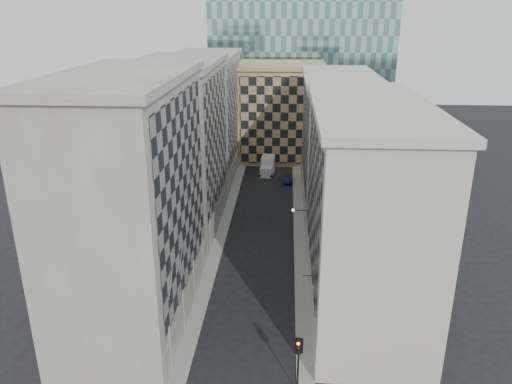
% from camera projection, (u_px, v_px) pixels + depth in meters
% --- Properties ---
extents(sidewalk_west, '(1.50, 100.00, 0.15)m').
position_uv_depth(sidewalk_west, '(222.00, 233.00, 67.62)').
color(sidewalk_west, gray).
rests_on(sidewalk_west, ground).
extents(sidewalk_east, '(1.50, 100.00, 0.15)m').
position_uv_depth(sidewalk_east, '(299.00, 235.00, 67.00)').
color(sidewalk_east, gray).
rests_on(sidewalk_east, ground).
extents(bldg_left_a, '(10.80, 22.80, 23.70)m').
position_uv_depth(bldg_left_a, '(132.00, 203.00, 46.10)').
color(bldg_left_a, gray).
rests_on(bldg_left_a, ground).
extents(bldg_left_b, '(10.80, 22.80, 22.70)m').
position_uv_depth(bldg_left_b, '(181.00, 147.00, 66.86)').
color(bldg_left_b, gray).
rests_on(bldg_left_b, ground).
extents(bldg_left_c, '(10.80, 22.80, 21.70)m').
position_uv_depth(bldg_left_c, '(207.00, 117.00, 87.62)').
color(bldg_left_c, gray).
rests_on(bldg_left_c, ground).
extents(bldg_right_a, '(10.80, 26.80, 20.70)m').
position_uv_depth(bldg_right_a, '(363.00, 208.00, 49.07)').
color(bldg_right_a, beige).
rests_on(bldg_right_a, ground).
extents(bldg_right_b, '(10.80, 28.80, 19.70)m').
position_uv_depth(bldg_right_b, '(338.00, 143.00, 74.50)').
color(bldg_right_b, beige).
rests_on(bldg_right_b, ground).
extents(tan_block, '(16.80, 14.80, 18.80)m').
position_uv_depth(tan_block, '(281.00, 111.00, 99.41)').
color(tan_block, '#9E8A53').
rests_on(tan_block, ground).
extents(church_tower, '(7.20, 7.20, 51.50)m').
position_uv_depth(church_tower, '(274.00, 17.00, 106.65)').
color(church_tower, '#322C26').
rests_on(church_tower, ground).
extents(flagpoles_left, '(0.10, 6.33, 2.33)m').
position_uv_depth(flagpoles_left, '(176.00, 268.00, 42.45)').
color(flagpoles_left, gray).
rests_on(flagpoles_left, ground).
extents(bracket_lamp, '(1.98, 0.36, 0.36)m').
position_uv_depth(bracket_lamp, '(295.00, 210.00, 59.31)').
color(bracket_lamp, black).
rests_on(bracket_lamp, ground).
extents(traffic_light, '(0.60, 0.57, 4.82)m').
position_uv_depth(traffic_light, '(299.00, 354.00, 38.66)').
color(traffic_light, black).
rests_on(traffic_light, sidewalk_east).
extents(box_truck, '(2.70, 5.75, 3.07)m').
position_uv_depth(box_truck, '(268.00, 166.00, 91.96)').
color(box_truck, silver).
rests_on(box_truck, ground).
extents(dark_car, '(1.31, 3.71, 1.22)m').
position_uv_depth(dark_car, '(287.00, 179.00, 87.45)').
color(dark_car, '#10123B').
rests_on(dark_car, ground).
extents(shop_sign, '(1.23, 0.80, 0.88)m').
position_uv_depth(shop_sign, '(301.00, 279.00, 48.86)').
color(shop_sign, black).
rests_on(shop_sign, ground).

